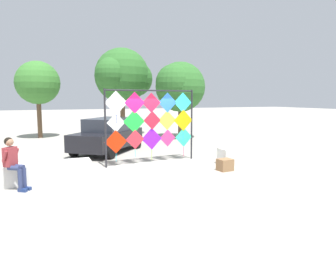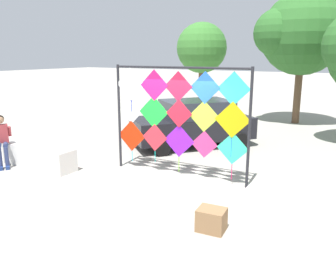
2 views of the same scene
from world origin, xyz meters
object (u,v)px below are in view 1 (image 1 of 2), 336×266
at_px(kite_display_rack, 151,119).
at_px(tree_palm_like, 179,86).
at_px(seated_vendor, 13,160).
at_px(tree_broadleaf, 38,83).
at_px(cardboard_box_large, 225,165).
at_px(parked_car, 108,135).
at_px(tree_far_right, 124,76).

distance_m(kite_display_rack, tree_palm_like, 7.36).
distance_m(seated_vendor, tree_broadleaf, 11.92).
bearing_deg(cardboard_box_large, parked_car, 120.32).
height_order(seated_vendor, tree_palm_like, tree_palm_like).
distance_m(kite_display_rack, cardboard_box_large, 3.29).
bearing_deg(seated_vendor, parked_car, 53.84).
xyz_separation_m(parked_car, tree_far_right, (2.31, 5.99, 3.21)).
distance_m(cardboard_box_large, tree_palm_like, 8.99).
bearing_deg(kite_display_rack, tree_far_right, 82.25).
bearing_deg(tree_palm_like, tree_far_right, 132.45).
height_order(cardboard_box_large, tree_palm_like, tree_palm_like).
bearing_deg(tree_palm_like, tree_broadleaf, 155.12).
xyz_separation_m(seated_vendor, cardboard_box_large, (6.58, -0.31, -0.65)).
height_order(tree_broadleaf, tree_far_right, tree_far_right).
relative_size(kite_display_rack, tree_palm_like, 0.78).
bearing_deg(parked_car, tree_far_right, 68.89).
bearing_deg(kite_display_rack, tree_palm_like, 57.06).
relative_size(tree_palm_like, tree_broadleaf, 0.98).
bearing_deg(parked_car, tree_palm_like, 31.36).
relative_size(kite_display_rack, tree_far_right, 0.63).
distance_m(kite_display_rack, seated_vendor, 5.08).
height_order(kite_display_rack, tree_far_right, tree_far_right).
height_order(tree_palm_like, tree_broadleaf, tree_broadleaf).
bearing_deg(seated_vendor, tree_broadleaf, 87.27).
bearing_deg(parked_car, cardboard_box_large, -59.68).
relative_size(seated_vendor, tree_palm_like, 0.31).
relative_size(tree_palm_like, tree_far_right, 0.81).
distance_m(parked_car, tree_broadleaf, 7.86).
xyz_separation_m(tree_palm_like, tree_far_right, (-2.69, 2.94, 0.75)).
relative_size(parked_car, tree_far_right, 0.73).
distance_m(seated_vendor, cardboard_box_large, 6.62).
bearing_deg(seated_vendor, cardboard_box_large, -2.69).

